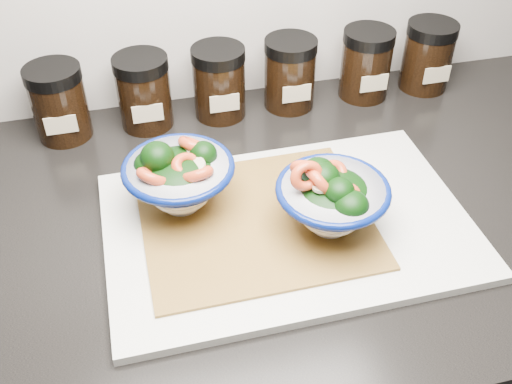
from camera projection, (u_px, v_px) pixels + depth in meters
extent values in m
cube|color=black|center=(367.00, 204.00, 0.82)|extent=(3.50, 0.60, 0.04)
cube|color=silver|center=(287.00, 225.00, 0.75)|extent=(0.45, 0.30, 0.01)
cube|color=#AA8433|center=(256.00, 220.00, 0.74)|extent=(0.28, 0.24, 0.00)
cylinder|color=white|center=(182.00, 201.00, 0.76)|extent=(0.05, 0.05, 0.01)
ellipsoid|color=white|center=(181.00, 192.00, 0.75)|extent=(0.08, 0.08, 0.03)
torus|color=#051559|center=(178.00, 168.00, 0.73)|extent=(0.14, 0.14, 0.01)
torus|color=#051559|center=(179.00, 177.00, 0.74)|extent=(0.12, 0.12, 0.00)
ellipsoid|color=black|center=(179.00, 174.00, 0.73)|extent=(0.10, 0.10, 0.05)
ellipsoid|color=black|center=(149.00, 165.00, 0.73)|extent=(0.04, 0.04, 0.03)
cylinder|color=#477233|center=(151.00, 173.00, 0.74)|extent=(0.01, 0.01, 0.02)
ellipsoid|color=black|center=(157.00, 157.00, 0.72)|extent=(0.04, 0.04, 0.04)
cylinder|color=#477233|center=(158.00, 167.00, 0.73)|extent=(0.01, 0.01, 0.03)
ellipsoid|color=black|center=(203.00, 155.00, 0.74)|extent=(0.03, 0.03, 0.03)
cylinder|color=#477233|center=(204.00, 162.00, 0.74)|extent=(0.02, 0.01, 0.02)
torus|color=#D75528|center=(197.00, 174.00, 0.71)|extent=(0.06, 0.05, 0.04)
torus|color=#D75528|center=(188.00, 166.00, 0.72)|extent=(0.05, 0.05, 0.04)
torus|color=#D75528|center=(153.00, 177.00, 0.70)|extent=(0.04, 0.05, 0.05)
torus|color=#D75528|center=(192.00, 145.00, 0.75)|extent=(0.05, 0.05, 0.04)
cylinder|color=#CCBC8E|center=(188.00, 150.00, 0.74)|extent=(0.02, 0.02, 0.01)
cylinder|color=#CCBC8E|center=(197.00, 165.00, 0.72)|extent=(0.02, 0.02, 0.02)
cylinder|color=white|center=(330.00, 222.00, 0.73)|extent=(0.05, 0.05, 0.01)
ellipsoid|color=white|center=(331.00, 213.00, 0.72)|extent=(0.08, 0.08, 0.03)
torus|color=#051559|center=(333.00, 190.00, 0.70)|extent=(0.14, 0.14, 0.01)
torus|color=#051559|center=(332.00, 199.00, 0.71)|extent=(0.11, 0.11, 0.00)
ellipsoid|color=black|center=(332.00, 196.00, 0.70)|extent=(0.10, 0.10, 0.05)
ellipsoid|color=black|center=(318.00, 173.00, 0.70)|extent=(0.04, 0.04, 0.03)
cylinder|color=#477233|center=(317.00, 182.00, 0.71)|extent=(0.01, 0.01, 0.03)
ellipsoid|color=black|center=(323.00, 177.00, 0.69)|extent=(0.04, 0.04, 0.03)
cylinder|color=#477233|center=(322.00, 186.00, 0.70)|extent=(0.01, 0.01, 0.02)
ellipsoid|color=black|center=(351.00, 206.00, 0.67)|extent=(0.04, 0.04, 0.03)
cylinder|color=#477233|center=(350.00, 215.00, 0.68)|extent=(0.02, 0.01, 0.03)
ellipsoid|color=black|center=(339.00, 191.00, 0.68)|extent=(0.04, 0.04, 0.03)
cylinder|color=#477233|center=(339.00, 199.00, 0.69)|extent=(0.01, 0.01, 0.02)
torus|color=#D75528|center=(306.00, 176.00, 0.68)|extent=(0.05, 0.03, 0.05)
torus|color=#D75528|center=(307.00, 170.00, 0.70)|extent=(0.04, 0.05, 0.05)
torus|color=#D75528|center=(318.00, 181.00, 0.68)|extent=(0.04, 0.06, 0.05)
torus|color=#D75528|center=(344.00, 198.00, 0.68)|extent=(0.05, 0.04, 0.05)
torus|color=#D75528|center=(332.00, 174.00, 0.71)|extent=(0.06, 0.05, 0.04)
cylinder|color=#CCBC8E|center=(320.00, 187.00, 0.68)|extent=(0.02, 0.02, 0.01)
cylinder|color=black|center=(60.00, 108.00, 0.88)|extent=(0.08, 0.08, 0.09)
cylinder|color=black|center=(52.00, 74.00, 0.84)|extent=(0.08, 0.08, 0.02)
cube|color=#C6B793|center=(61.00, 125.00, 0.85)|extent=(0.05, 0.00, 0.03)
cylinder|color=black|center=(145.00, 97.00, 0.90)|extent=(0.08, 0.08, 0.09)
cylinder|color=black|center=(140.00, 63.00, 0.87)|extent=(0.08, 0.08, 0.02)
cube|color=#C6B793|center=(148.00, 113.00, 0.88)|extent=(0.05, 0.00, 0.03)
cylinder|color=black|center=(219.00, 87.00, 0.92)|extent=(0.08, 0.08, 0.09)
cylinder|color=black|center=(218.00, 54.00, 0.89)|extent=(0.08, 0.08, 0.02)
cube|color=#C6B793|center=(225.00, 103.00, 0.90)|extent=(0.04, 0.00, 0.03)
cylinder|color=black|center=(290.00, 78.00, 0.94)|extent=(0.08, 0.08, 0.09)
cylinder|color=black|center=(291.00, 46.00, 0.91)|extent=(0.08, 0.08, 0.02)
cube|color=#C6B793|center=(297.00, 94.00, 0.92)|extent=(0.04, 0.00, 0.03)
cylinder|color=black|center=(365.00, 69.00, 0.97)|extent=(0.08, 0.08, 0.09)
cylinder|color=black|center=(370.00, 36.00, 0.93)|extent=(0.08, 0.08, 0.02)
cube|color=#C6B793|center=(374.00, 83.00, 0.94)|extent=(0.05, 0.00, 0.03)
cylinder|color=black|center=(427.00, 61.00, 0.99)|extent=(0.08, 0.08, 0.09)
cylinder|color=black|center=(433.00, 29.00, 0.95)|extent=(0.08, 0.08, 0.02)
cube|color=#C6B793|center=(437.00, 75.00, 0.96)|extent=(0.04, 0.00, 0.03)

